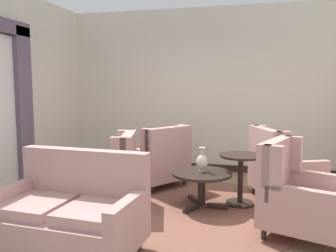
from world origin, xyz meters
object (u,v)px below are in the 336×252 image
porcelain_vase (202,162)px  armchair_foreground_right (302,197)px  coffee_table (202,179)px  settee (70,213)px  armchair_near_sideboard (111,174)px  side_table (240,174)px  armchair_back_corner (281,170)px  armchair_beside_settee (157,161)px

porcelain_vase → armchair_foreground_right: (1.17, -0.64, -0.19)m
coffee_table → porcelain_vase: (-0.00, 0.03, 0.23)m
settee → armchair_near_sideboard: (-0.19, 1.40, 0.02)m
settee → side_table: settee is taller
porcelain_vase → settee: (-1.01, -1.62, -0.21)m
settee → armchair_back_corner: armchair_back_corner is taller
settee → armchair_back_corner: (2.04, 2.14, 0.03)m
settee → side_table: size_ratio=2.05×
armchair_back_corner → side_table: armchair_back_corner is taller
coffee_table → armchair_back_corner: (1.03, 0.55, 0.06)m
armchair_back_corner → armchair_foreground_right: armchair_back_corner is taller
armchair_beside_settee → armchair_near_sideboard: size_ratio=1.26×
coffee_table → armchair_back_corner: size_ratio=0.74×
porcelain_vase → settee: 1.92m
armchair_beside_settee → armchair_foreground_right: armchair_foreground_right is taller
settee → armchair_near_sideboard: bearing=101.5°
settee → armchair_beside_settee: 2.41m
porcelain_vase → armchair_foreground_right: 1.35m
porcelain_vase → armchair_back_corner: bearing=26.8°
armchair_back_corner → armchair_beside_settee: size_ratio=0.86×
armchair_beside_settee → armchair_near_sideboard: bearing=14.0°
coffee_table → porcelain_vase: porcelain_vase is taller
armchair_back_corner → armchair_near_sideboard: bearing=85.6°
armchair_foreground_right → armchair_back_corner: bearing=27.1°
side_table → armchair_back_corner: bearing=31.9°
coffee_table → armchair_foreground_right: size_ratio=0.69×
side_table → armchair_near_sideboard: bearing=-166.5°
coffee_table → armchair_back_corner: armchair_back_corner is taller
settee → armchair_near_sideboard: 1.41m
coffee_table → armchair_beside_settee: armchair_beside_settee is taller
coffee_table → settee: (-1.02, -1.58, 0.03)m
armchair_beside_settee → settee: bearing=29.5°
settee → armchair_back_corner: size_ratio=1.34×
porcelain_vase → armchair_foreground_right: size_ratio=0.28×
coffee_table → porcelain_vase: 0.23m
settee → armchair_foreground_right: (2.19, 0.98, 0.01)m
armchair_beside_settee → side_table: 1.47m
armchair_near_sideboard → coffee_table: bearing=84.4°
coffee_table → armchair_near_sideboard: armchair_near_sideboard is taller
coffee_table → armchair_back_corner: bearing=28.3°
armchair_near_sideboard → armchair_foreground_right: (2.38, -0.42, -0.00)m
armchair_beside_settee → armchair_foreground_right: 2.48m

